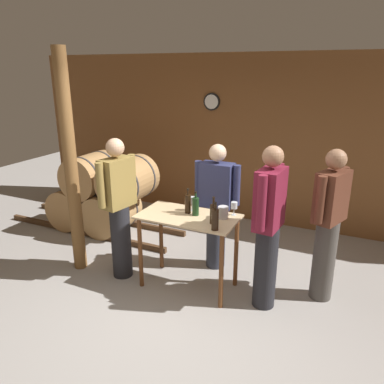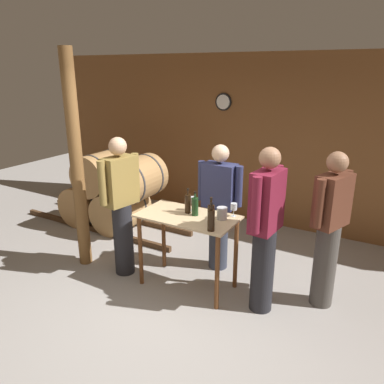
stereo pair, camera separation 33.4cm
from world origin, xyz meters
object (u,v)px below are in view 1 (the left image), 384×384
at_px(wine_bottle_right, 215,219).
at_px(person_visitor_with_scarf, 268,226).
at_px(wine_bottle_center, 213,213).
at_px(person_visitor_bearded, 328,223).
at_px(wine_bottle_left, 196,206).
at_px(wine_glass_near_left, 192,200).
at_px(person_visitor_near_door, 217,205).
at_px(person_host, 119,206).
at_px(wine_bottle_far_left, 188,203).
at_px(wine_glass_near_center, 234,206).
at_px(ice_bucket, 223,212).
at_px(wooden_post, 71,166).

xyz_separation_m(wine_bottle_right, person_visitor_with_scarf, (0.49, 0.23, -0.07)).
bearing_deg(wine_bottle_center, person_visitor_bearded, 24.22).
distance_m(wine_bottle_left, wine_glass_near_left, 0.15).
distance_m(wine_bottle_right, person_visitor_bearded, 1.23).
xyz_separation_m(person_visitor_with_scarf, person_visitor_near_door, (-0.79, 0.57, -0.09)).
bearing_deg(person_host, wine_bottle_far_left, 14.47).
xyz_separation_m(wine_glass_near_center, person_host, (-1.30, -0.37, -0.09)).
height_order(ice_bucket, person_visitor_bearded, person_visitor_bearded).
bearing_deg(wine_glass_near_left, person_visitor_with_scarf, -10.04).
distance_m(wine_glass_near_left, person_visitor_bearded, 1.50).
relative_size(wine_glass_near_center, person_visitor_near_door, 0.09).
height_order(wine_bottle_left, person_visitor_with_scarf, person_visitor_with_scarf).
relative_size(wine_bottle_center, person_visitor_bearded, 0.17).
bearing_deg(wine_bottle_left, ice_bucket, 8.54).
height_order(wooden_post, wine_bottle_center, wooden_post).
bearing_deg(person_visitor_with_scarf, wooden_post, -175.31).
height_order(wine_bottle_far_left, person_visitor_with_scarf, person_visitor_with_scarf).
bearing_deg(person_visitor_bearded, wine_bottle_right, -147.79).
bearing_deg(ice_bucket, wine_glass_near_center, 60.95).
bearing_deg(person_host, wine_glass_near_center, 15.83).
bearing_deg(wine_glass_near_center, person_visitor_bearded, 10.29).
distance_m(wine_bottle_center, person_visitor_bearded, 1.22).
relative_size(wine_glass_near_center, person_visitor_bearded, 0.09).
relative_size(wooden_post, wine_bottle_right, 9.01).
distance_m(wooden_post, ice_bucket, 1.91).
bearing_deg(person_visitor_bearded, wooden_post, -168.12).
bearing_deg(ice_bucket, wine_bottle_left, -171.46).
height_order(wine_bottle_left, person_visitor_near_door, person_visitor_near_door).
bearing_deg(wine_glass_near_center, wine_bottle_center, -110.60).
bearing_deg(wine_glass_near_left, ice_bucket, -9.36).
bearing_deg(wine_bottle_left, wine_glass_near_left, 130.72).
bearing_deg(ice_bucket, person_visitor_bearded, 16.62).
xyz_separation_m(wine_glass_near_center, person_visitor_near_door, (-0.34, 0.34, -0.15)).
distance_m(wine_bottle_left, person_visitor_bearded, 1.43).
height_order(wine_bottle_right, wine_glass_near_left, wine_bottle_right).
bearing_deg(person_visitor_near_door, wine_bottle_far_left, -107.27).
xyz_separation_m(ice_bucket, person_visitor_near_door, (-0.26, 0.48, -0.11)).
height_order(wine_bottle_right, person_visitor_bearded, person_visitor_bearded).
bearing_deg(wine_bottle_right, wine_glass_near_center, 84.98).
height_order(wine_bottle_left, wine_bottle_right, wine_bottle_right).
height_order(wine_glass_near_center, person_visitor_with_scarf, person_visitor_with_scarf).
relative_size(wine_bottle_left, wine_glass_near_center, 1.83).
height_order(wine_bottle_left, ice_bucket, wine_bottle_left).
bearing_deg(person_host, wine_glass_near_left, 20.05).
distance_m(wine_bottle_center, wine_glass_near_left, 0.44).
xyz_separation_m(wine_bottle_far_left, wine_bottle_right, (0.45, -0.31, 0.00)).
height_order(wine_glass_near_center, ice_bucket, wine_glass_near_center).
distance_m(wine_bottle_left, ice_bucket, 0.32).
height_order(wine_bottle_left, wine_glass_near_center, wine_bottle_left).
relative_size(wine_bottle_left, person_visitor_near_door, 0.17).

